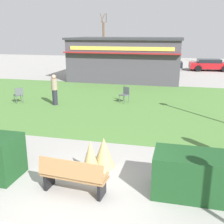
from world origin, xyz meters
TOP-DOWN VIEW (x-y plane):
  - ground_plane at (0.00, 0.00)m, footprint 80.00×80.00m
  - lawn_patch at (0.00, 9.46)m, footprint 36.00×12.00m
  - park_bench at (-0.26, 0.03)m, footprint 1.74×0.65m
  - hedge_right at (2.63, 0.70)m, footprint 1.94×1.10m
  - ornamental_grass_behind_left at (0.09, 1.61)m, footprint 0.67×0.67m
  - ornamental_grass_behind_right at (-0.15, 1.10)m, footprint 0.57×0.57m
  - food_kiosk at (-2.36, 17.55)m, footprint 9.16×5.32m
  - cafe_chair_west at (-0.87, 9.66)m, footprint 0.59×0.59m
  - cafe_chair_center at (-6.71, 8.04)m, footprint 0.62×0.62m
  - person_standing at (-4.53, 8.16)m, footprint 0.34×0.34m
  - parked_car_west_slot at (-5.47, 25.32)m, footprint 4.36×2.38m
  - parked_car_center_slot at (0.09, 25.31)m, footprint 4.32×2.28m
  - parked_car_east_slot at (5.04, 25.31)m, footprint 4.35×2.36m
  - tree_right_bg at (-7.92, 30.49)m, footprint 0.91×0.96m

SIDE VIEW (x-z plane):
  - ground_plane at x=0.00m, z-range 0.00..0.00m
  - lawn_patch at x=0.00m, z-range 0.00..0.01m
  - ornamental_grass_behind_left at x=0.09m, z-range 0.00..0.93m
  - park_bench at x=-0.26m, z-range 0.01..0.96m
  - ornamental_grass_behind_right at x=-0.15m, z-range 0.00..1.00m
  - cafe_chair_west at x=-0.87m, z-range 0.08..0.97m
  - cafe_chair_center at x=-6.71m, z-range 0.08..0.97m
  - hedge_right at x=2.63m, z-range 0.00..1.08m
  - parked_car_west_slot at x=-5.47m, z-range 0.04..1.24m
  - parked_car_center_slot at x=0.09m, z-range 0.04..1.24m
  - parked_car_east_slot at x=5.04m, z-range 0.04..1.24m
  - person_standing at x=-4.53m, z-range 0.02..1.71m
  - food_kiosk at x=-2.36m, z-range 0.01..3.49m
  - tree_right_bg at x=-7.92m, z-range -0.36..5.85m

